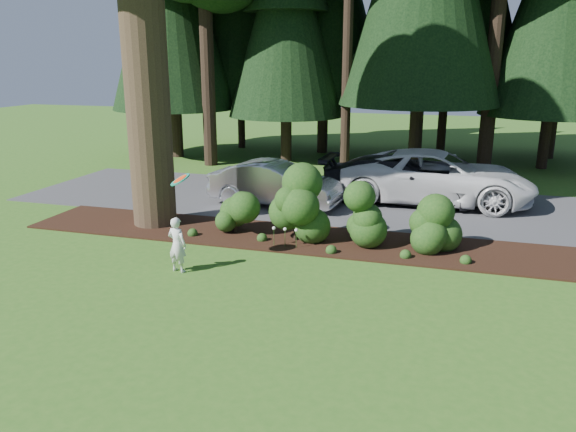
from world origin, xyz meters
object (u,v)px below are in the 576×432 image
at_px(car_silver_wagon, 275,184).
at_px(car_dark_suv, 399,180).
at_px(car_white_suv, 437,177).
at_px(child, 177,245).
at_px(frisbee, 180,180).

distance_m(car_silver_wagon, car_dark_suv, 4.17).
relative_size(car_white_suv, child, 4.87).
bearing_deg(car_silver_wagon, frisbee, -177.06).
xyz_separation_m(car_white_suv, car_dark_suv, (-1.25, -0.27, -0.12)).
bearing_deg(frisbee, child, -86.58).
distance_m(car_white_suv, child, 9.83).
bearing_deg(car_dark_suv, car_silver_wagon, 114.95).
height_order(car_silver_wagon, frisbee, frisbee).
xyz_separation_m(car_white_suv, frisbee, (-5.44, -7.86, 1.18)).
bearing_deg(car_dark_suv, frisbee, 153.23).
xyz_separation_m(car_silver_wagon, child, (-0.32, -6.31, -0.10)).
height_order(car_white_suv, child, car_white_suv).
xyz_separation_m(child, frisbee, (-0.02, 0.35, 1.44)).
distance_m(car_dark_suv, frisbee, 8.76).
relative_size(child, frisbee, 2.54).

